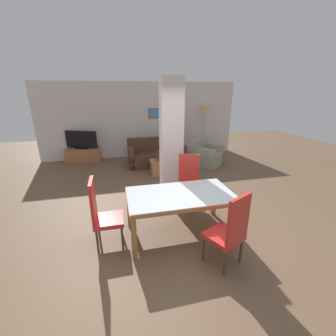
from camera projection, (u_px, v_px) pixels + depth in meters
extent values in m
plane|color=brown|center=(180.00, 233.00, 4.02)|extent=(18.00, 18.00, 0.00)
cube|color=silver|center=(141.00, 120.00, 8.27)|extent=(7.20, 0.06, 2.70)
cube|color=brown|center=(154.00, 113.00, 8.26)|extent=(0.44, 0.02, 0.36)
cube|color=#4C8CCC|center=(154.00, 113.00, 8.25)|extent=(0.40, 0.01, 0.32)
cube|color=silver|center=(171.00, 139.00, 5.14)|extent=(0.50, 0.34, 2.70)
cube|color=#A16B36|center=(190.00, 210.00, 3.34)|extent=(1.78, 0.06, 0.06)
cube|color=#A16B36|center=(173.00, 185.00, 4.22)|extent=(1.78, 0.06, 0.06)
cube|color=#A16B36|center=(129.00, 202.00, 3.59)|extent=(0.06, 0.89, 0.06)
cube|color=#A16B36|center=(227.00, 191.00, 3.97)|extent=(0.06, 0.89, 0.06)
cube|color=silver|center=(181.00, 194.00, 3.77)|extent=(1.76, 0.99, 0.01)
cube|color=#A16B36|center=(134.00, 239.00, 3.30)|extent=(0.08, 0.08, 0.70)
cube|color=#A16B36|center=(237.00, 224.00, 3.67)|extent=(0.08, 0.08, 0.70)
cube|color=#A16B36|center=(129.00, 209.00, 4.14)|extent=(0.08, 0.08, 0.70)
cube|color=#A16B36|center=(214.00, 199.00, 4.51)|extent=(0.08, 0.08, 0.70)
cube|color=red|center=(187.00, 189.00, 4.74)|extent=(0.61, 0.61, 0.07)
cube|color=red|center=(189.00, 169.00, 4.81)|extent=(0.42, 0.23, 0.67)
cylinder|color=#45391E|center=(195.00, 204.00, 4.60)|extent=(0.04, 0.04, 0.40)
cylinder|color=#45391E|center=(177.00, 202.00, 4.68)|extent=(0.04, 0.04, 0.40)
cylinder|color=#45391E|center=(196.00, 196.00, 4.96)|extent=(0.04, 0.04, 0.40)
cylinder|color=#45391E|center=(179.00, 194.00, 5.03)|extent=(0.04, 0.04, 0.40)
cube|color=red|center=(223.00, 236.00, 3.21)|extent=(0.62, 0.62, 0.07)
cube|color=red|center=(238.00, 220.00, 2.94)|extent=(0.41, 0.24, 0.67)
cylinder|color=#45391E|center=(204.00, 249.00, 3.31)|extent=(0.04, 0.04, 0.40)
cylinder|color=#45391E|center=(220.00, 238.00, 3.54)|extent=(0.04, 0.04, 0.40)
cylinder|color=#45391E|center=(225.00, 263.00, 3.04)|extent=(0.04, 0.04, 0.40)
cylinder|color=#45391E|center=(241.00, 251.00, 3.27)|extent=(0.04, 0.04, 0.40)
cube|color=red|center=(109.00, 220.00, 3.61)|extent=(0.46, 0.46, 0.07)
cube|color=red|center=(93.00, 201.00, 3.44)|extent=(0.05, 0.44, 0.67)
cylinder|color=#45391E|center=(121.00, 225.00, 3.91)|extent=(0.04, 0.04, 0.40)
cylinder|color=#45391E|center=(122.00, 238.00, 3.56)|extent=(0.04, 0.04, 0.40)
cylinder|color=#45391E|center=(99.00, 228.00, 3.82)|extent=(0.04, 0.04, 0.40)
cylinder|color=#45391E|center=(97.00, 241.00, 3.47)|extent=(0.04, 0.04, 0.40)
cube|color=#4C2F20|center=(157.00, 159.00, 7.61)|extent=(1.87, 0.87, 0.42)
cube|color=#4C2F20|center=(155.00, 144.00, 7.78)|extent=(1.87, 0.18, 0.46)
cube|color=#4C2F20|center=(181.00, 153.00, 7.75)|extent=(0.16, 0.87, 0.67)
cube|color=#4C2F20|center=(131.00, 157.00, 7.37)|extent=(0.16, 0.87, 0.67)
cube|color=gray|center=(207.00, 159.00, 7.65)|extent=(1.27, 1.27, 0.40)
cube|color=gray|center=(199.00, 145.00, 7.68)|extent=(0.82, 0.78, 0.45)
cube|color=gray|center=(212.00, 153.00, 7.92)|extent=(0.68, 0.72, 0.65)
cube|color=gray|center=(202.00, 158.00, 7.29)|extent=(0.68, 0.72, 0.65)
cube|color=#A96643|center=(160.00, 161.00, 6.63)|extent=(0.60, 0.46, 0.04)
cube|color=#A96643|center=(160.00, 168.00, 6.70)|extent=(0.52, 0.38, 0.42)
cylinder|color=#4C2D14|center=(158.00, 158.00, 6.51)|extent=(0.08, 0.08, 0.20)
cylinder|color=#4C2D14|center=(158.00, 153.00, 6.47)|extent=(0.03, 0.03, 0.07)
cylinder|color=#B7B7BC|center=(158.00, 152.00, 6.45)|extent=(0.04, 0.04, 0.01)
cube|color=#A4673F|center=(83.00, 155.00, 7.91)|extent=(1.16, 0.40, 0.48)
cube|color=black|center=(82.00, 148.00, 7.83)|extent=(0.49, 0.35, 0.03)
cube|color=black|center=(81.00, 139.00, 7.73)|extent=(1.06, 0.47, 0.59)
cylinder|color=#B7B7BC|center=(203.00, 154.00, 8.90)|extent=(0.34, 0.34, 0.02)
cylinder|color=#B7B7BC|center=(204.00, 134.00, 8.63)|extent=(0.04, 0.04, 1.61)
cylinder|color=#E5BC66|center=(205.00, 109.00, 8.33)|extent=(0.37, 0.37, 0.22)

